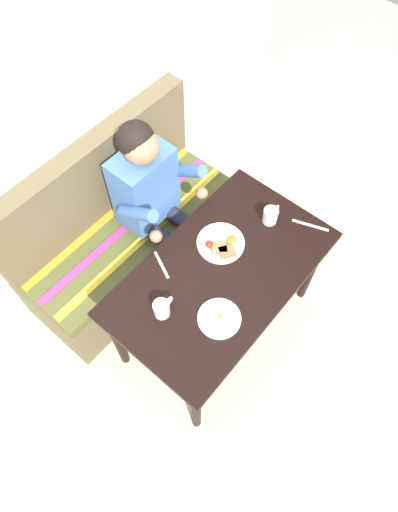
% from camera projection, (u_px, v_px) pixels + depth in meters
% --- Properties ---
extents(ground_plane, '(8.00, 8.00, 0.00)m').
position_uv_depth(ground_plane, '(217.00, 325.00, 2.92)').
color(ground_plane, beige).
extents(back_wall, '(4.40, 0.10, 2.60)m').
position_uv_depth(back_wall, '(25.00, 69.00, 2.22)').
color(back_wall, silver).
rests_on(back_wall, ground).
extents(table, '(1.20, 0.70, 0.73)m').
position_uv_depth(table, '(221.00, 279.00, 2.36)').
color(table, black).
rests_on(table, ground).
extents(couch, '(1.44, 0.56, 1.00)m').
position_uv_depth(couch, '(126.00, 233.00, 2.89)').
color(couch, brown).
rests_on(couch, ground).
extents(person, '(0.45, 0.61, 1.21)m').
position_uv_depth(person, '(154.00, 195.00, 2.53)').
color(person, '#3E67A7').
rests_on(person, ground).
extents(plate_breakfast, '(0.25, 0.25, 0.05)m').
position_uv_depth(plate_breakfast, '(221.00, 244.00, 2.36)').
color(plate_breakfast, white).
rests_on(plate_breakfast, table).
extents(plate_eggs, '(0.21, 0.21, 0.04)m').
position_uv_depth(plate_eggs, '(219.00, 318.00, 2.15)').
color(plate_eggs, white).
rests_on(plate_eggs, table).
extents(coffee_mug, '(0.12, 0.08, 0.09)m').
position_uv_depth(coffee_mug, '(271.00, 216.00, 2.41)').
color(coffee_mug, white).
rests_on(coffee_mug, table).
extents(coffee_mug_second, '(0.12, 0.08, 0.09)m').
position_uv_depth(coffee_mug_second, '(162.00, 308.00, 2.14)').
color(coffee_mug_second, white).
rests_on(coffee_mug_second, table).
extents(fork, '(0.08, 0.16, 0.00)m').
position_uv_depth(fork, '(162.00, 265.00, 2.31)').
color(fork, silver).
rests_on(fork, table).
extents(knife, '(0.08, 0.19, 0.00)m').
position_uv_depth(knife, '(310.00, 225.00, 2.43)').
color(knife, silver).
rests_on(knife, table).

